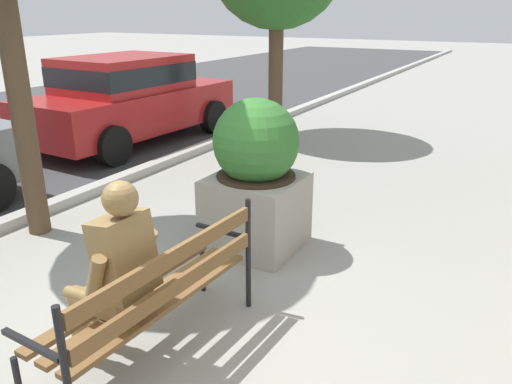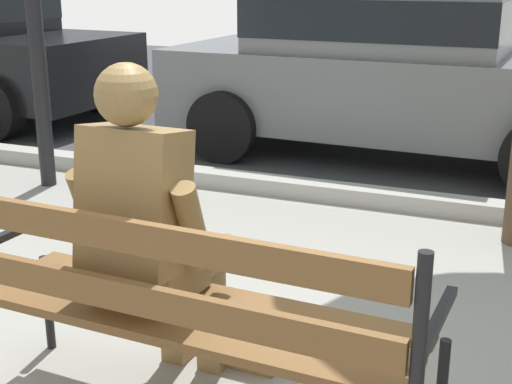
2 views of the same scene
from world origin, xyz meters
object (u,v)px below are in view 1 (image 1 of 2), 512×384
(park_bench, at_px, (158,290))
(concrete_planter, at_px, (256,177))
(parked_car_red, at_px, (129,97))
(bronze_statue_seated, at_px, (113,278))

(park_bench, bearing_deg, concrete_planter, 8.85)
(concrete_planter, height_order, parked_car_red, parked_car_red)
(concrete_planter, relative_size, parked_car_red, 0.37)
(park_bench, distance_m, concrete_planter, 1.93)
(park_bench, xyz_separation_m, parked_car_red, (4.66, 4.47, 0.30))
(bronze_statue_seated, relative_size, concrete_planter, 0.89)
(park_bench, height_order, parked_car_red, parked_car_red)
(bronze_statue_seated, distance_m, parked_car_red, 6.45)
(park_bench, height_order, concrete_planter, concrete_planter)
(bronze_statue_seated, height_order, parked_car_red, parked_car_red)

